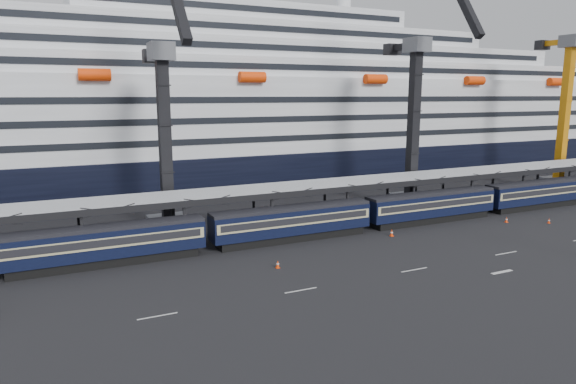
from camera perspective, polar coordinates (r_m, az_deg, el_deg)
name	(u,v)px	position (r m, az deg, el deg)	size (l,w,h in m)	color
ground	(405,255)	(54.52, 12.82, -6.87)	(260.00, 260.00, 0.00)	black
lane_markings	(503,259)	(56.33, 22.75, -6.87)	(111.00, 4.27, 0.02)	beige
train	(318,218)	(59.46, 3.40, -2.93)	(133.05, 3.00, 4.05)	black
canopy	(336,184)	(64.51, 5.34, 0.89)	(130.00, 6.25, 5.53)	#9FA1A7
cruise_ship	(239,117)	(92.20, -5.47, 8.29)	(214.09, 28.84, 34.00)	black
crane_dark_near	(165,133)	(60.64, -13.46, 6.38)	(4.50, 17.75, 35.08)	#4B4D52
crane_dark_mid	(416,116)	(75.19, 14.01, 8.24)	(4.50, 18.24, 39.64)	#4B4D52
crane_yellow_near	(568,107)	(99.91, 28.68, 8.31)	(4.50, 20.12, 40.16)	#4B4D52
traffic_cone_c	(278,264)	(49.35, -1.15, -8.01)	(0.39, 0.39, 0.78)	#FF3D08
traffic_cone_d	(392,233)	(61.22, 11.45, -4.45)	(0.42, 0.42, 0.84)	#FF3D08
traffic_cone_e	(506,220)	(72.20, 23.11, -2.84)	(0.36, 0.36, 0.73)	#FF3D08
traffic_cone_f	(549,221)	(74.02, 27.00, -2.86)	(0.34, 0.34, 0.67)	#FF3D08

